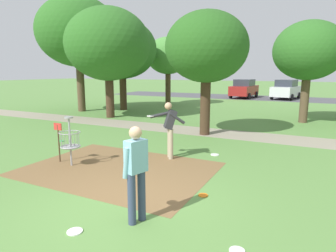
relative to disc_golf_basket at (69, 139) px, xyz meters
name	(u,v)px	position (x,y,z in m)	size (l,w,h in m)	color
ground_plane	(124,209)	(2.93, -1.56, -0.75)	(160.00, 160.00, 0.00)	#5B8942
dirt_tee_pad	(118,169)	(1.42, 0.33, -0.75)	(4.96, 3.64, 0.01)	brown
disc_golf_basket	(69,139)	(0.00, 0.00, 0.00)	(0.98, 0.58, 1.39)	#9E9EA3
player_foreground_watching	(170,126)	(2.21, 1.88, 0.23)	(1.14, 0.57, 1.71)	tan
player_throwing	(136,169)	(3.41, -1.84, 0.21)	(0.44, 0.50, 1.71)	#384260
frisbee_near_basket	(203,195)	(4.08, -0.28, -0.74)	(0.20, 0.20, 0.02)	orange
frisbee_by_tee	(61,141)	(-2.43, 1.99, -0.74)	(0.22, 0.22, 0.02)	green
frisbee_mid_grass	(215,155)	(3.35, 2.80, -0.74)	(0.26, 0.26, 0.02)	white
frisbee_far_left	(237,251)	(5.20, -1.93, -0.74)	(0.23, 0.23, 0.02)	white
frisbee_far_right	(75,231)	(2.68, -2.60, -0.74)	(0.26, 0.26, 0.02)	white
tree_near_left	(309,51)	(5.57, 10.69, 2.85)	(3.45, 3.45, 5.10)	brown
tree_mid_left	(122,49)	(-5.71, 10.72, 3.31)	(4.62, 4.62, 6.04)	#422D1E
tree_mid_center	(168,56)	(-4.34, 14.84, 3.02)	(3.33, 3.33, 5.22)	#4C3823
tree_mid_right	(207,48)	(2.01, 5.59, 2.78)	(3.33, 3.33, 4.98)	#422D1E
tree_far_center	(78,32)	(-7.80, 8.91, 4.32)	(5.19, 5.19, 7.30)	brown
tree_far_right	(108,45)	(-4.42, 7.58, 3.31)	(4.70, 4.70, 6.08)	#422D1E
parking_lot_strip	(279,99)	(2.93, 24.53, -0.75)	(36.00, 6.00, 0.01)	#4C4C51
parked_car_leftmost	(244,89)	(-0.34, 23.82, 0.17)	(2.24, 4.34, 1.84)	maroon
parked_car_center_left	(286,89)	(3.51, 24.34, 0.17)	(2.51, 4.45, 1.84)	silver
gravel_path	(229,134)	(2.93, 6.11, -0.75)	(40.00, 1.82, 0.00)	gray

